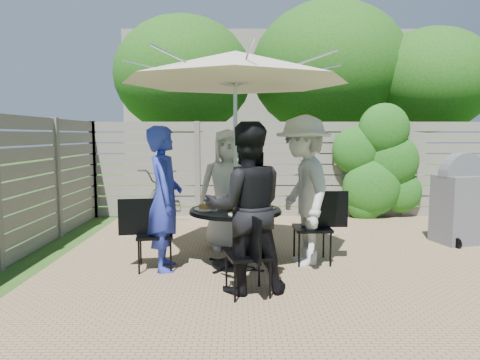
{
  "coord_description": "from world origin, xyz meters",
  "views": [
    {
      "loc": [
        -1.2,
        -5.2,
        1.58
      ],
      "look_at": [
        -1.19,
        0.03,
        1.04
      ],
      "focal_mm": 32.0,
      "sensor_mm": 36.0,
      "label": 1
    }
  ],
  "objects_px": {
    "patio_table": "(235,227)",
    "person_left": "(165,199)",
    "chair_back": "(227,227)",
    "chair_front": "(248,272)",
    "plate_extra": "(255,211)",
    "plate_front": "(240,212)",
    "plate_right": "(265,206)",
    "syrup_jug": "(230,202)",
    "bbq_grill": "(460,203)",
    "glass_back": "(225,200)",
    "glass_front": "(247,207)",
    "plate_back": "(232,202)",
    "umbrella": "(235,67)",
    "chair_left": "(154,249)",
    "chair_right": "(313,242)",
    "glass_left": "(214,205)",
    "plate_left": "(205,208)",
    "bicycle": "(164,194)",
    "person_back": "(228,190)",
    "coffee_cup": "(241,201)",
    "person_right": "(303,191)"
  },
  "relations": [
    {
      "from": "patio_table",
      "to": "person_left",
      "type": "relative_size",
      "value": 0.72
    },
    {
      "from": "chair_back",
      "to": "chair_front",
      "type": "relative_size",
      "value": 1.11
    },
    {
      "from": "plate_extra",
      "to": "person_left",
      "type": "bearing_deg",
      "value": 171.16
    },
    {
      "from": "plate_front",
      "to": "plate_right",
      "type": "height_order",
      "value": "same"
    },
    {
      "from": "syrup_jug",
      "to": "bbq_grill",
      "type": "relative_size",
      "value": 0.12
    },
    {
      "from": "plate_front",
      "to": "syrup_jug",
      "type": "bearing_deg",
      "value": 106.03
    },
    {
      "from": "glass_back",
      "to": "glass_front",
      "type": "relative_size",
      "value": 1.0
    },
    {
      "from": "plate_back",
      "to": "person_left",
      "type": "bearing_deg",
      "value": -148.85
    },
    {
      "from": "patio_table",
      "to": "umbrella",
      "type": "bearing_deg",
      "value": -159.44
    },
    {
      "from": "chair_left",
      "to": "chair_right",
      "type": "height_order",
      "value": "chair_right"
    },
    {
      "from": "glass_front",
      "to": "chair_front",
      "type": "bearing_deg",
      "value": -90.62
    },
    {
      "from": "glass_left",
      "to": "person_left",
      "type": "bearing_deg",
      "value": 177.29
    },
    {
      "from": "bbq_grill",
      "to": "plate_right",
      "type": "bearing_deg",
      "value": -174.84
    },
    {
      "from": "person_left",
      "to": "chair_right",
      "type": "bearing_deg",
      "value": -90.05
    },
    {
      "from": "glass_back",
      "to": "umbrella",
      "type": "bearing_deg",
      "value": -60.29
    },
    {
      "from": "chair_back",
      "to": "person_left",
      "type": "xyz_separation_m",
      "value": [
        -0.69,
        -1.07,
        0.57
      ]
    },
    {
      "from": "glass_left",
      "to": "syrup_jug",
      "type": "height_order",
      "value": "syrup_jug"
    },
    {
      "from": "umbrella",
      "to": "glass_back",
      "type": "relative_size",
      "value": 21.13
    },
    {
      "from": "chair_left",
      "to": "plate_left",
      "type": "bearing_deg",
      "value": -1.81
    },
    {
      "from": "plate_front",
      "to": "plate_right",
      "type": "relative_size",
      "value": 1.0
    },
    {
      "from": "syrup_jug",
      "to": "umbrella",
      "type": "bearing_deg",
      "value": -32.1
    },
    {
      "from": "bicycle",
      "to": "person_back",
      "type": "bearing_deg",
      "value": -54.43
    },
    {
      "from": "chair_left",
      "to": "plate_front",
      "type": "distance_m",
      "value": 1.13
    },
    {
      "from": "chair_front",
      "to": "glass_left",
      "type": "height_order",
      "value": "glass_left"
    },
    {
      "from": "chair_back",
      "to": "plate_right",
      "type": "height_order",
      "value": "chair_back"
    },
    {
      "from": "person_back",
      "to": "coffee_cup",
      "type": "relative_size",
      "value": 13.93
    },
    {
      "from": "plate_back",
      "to": "glass_left",
      "type": "distance_m",
      "value": 0.53
    },
    {
      "from": "plate_back",
      "to": "plate_left",
      "type": "height_order",
      "value": "same"
    },
    {
      "from": "umbrella",
      "to": "chair_left",
      "type": "bearing_deg",
      "value": -172.27
    },
    {
      "from": "person_back",
      "to": "plate_right",
      "type": "xyz_separation_m",
      "value": [
        0.47,
        -0.77,
        -0.1
      ]
    },
    {
      "from": "plate_back",
      "to": "plate_left",
      "type": "relative_size",
      "value": 1.0
    },
    {
      "from": "chair_left",
      "to": "glass_front",
      "type": "bearing_deg",
      "value": -15.48
    },
    {
      "from": "plate_back",
      "to": "person_back",
      "type": "bearing_deg",
      "value": 97.71
    },
    {
      "from": "person_right",
      "to": "glass_back",
      "type": "xyz_separation_m",
      "value": [
        -0.96,
        0.13,
        -0.13
      ]
    },
    {
      "from": "plate_extra",
      "to": "person_back",
      "type": "bearing_deg",
      "value": 106.76
    },
    {
      "from": "chair_back",
      "to": "patio_table",
      "type": "bearing_deg",
      "value": -0.82
    },
    {
      "from": "plate_back",
      "to": "plate_front",
      "type": "height_order",
      "value": "same"
    },
    {
      "from": "syrup_jug",
      "to": "coffee_cup",
      "type": "bearing_deg",
      "value": 54.44
    },
    {
      "from": "glass_left",
      "to": "coffee_cup",
      "type": "bearing_deg",
      "value": 49.8
    },
    {
      "from": "glass_back",
      "to": "bbq_grill",
      "type": "xyz_separation_m",
      "value": [
        3.4,
        0.86,
        -0.17
      ]
    },
    {
      "from": "person_left",
      "to": "bicycle",
      "type": "xyz_separation_m",
      "value": [
        -0.51,
        2.88,
        -0.34
      ]
    },
    {
      "from": "person_back",
      "to": "person_left",
      "type": "xyz_separation_m",
      "value": [
        -0.71,
        -0.93,
        0.01
      ]
    },
    {
      "from": "bbq_grill",
      "to": "bicycle",
      "type": "bearing_deg",
      "value": 145.29
    },
    {
      "from": "glass_front",
      "to": "syrup_jug",
      "type": "xyz_separation_m",
      "value": [
        -0.2,
        0.28,
        0.01
      ]
    },
    {
      "from": "person_right",
      "to": "bicycle",
      "type": "height_order",
      "value": "person_right"
    },
    {
      "from": "chair_front",
      "to": "person_right",
      "type": "distance_m",
      "value": 1.43
    },
    {
      "from": "glass_front",
      "to": "chair_back",
      "type": "bearing_deg",
      "value": 102.61
    },
    {
      "from": "plate_front",
      "to": "chair_back",
      "type": "bearing_deg",
      "value": 97.72
    },
    {
      "from": "person_right",
      "to": "plate_extra",
      "type": "xyz_separation_m",
      "value": [
        -0.6,
        -0.38,
        -0.18
      ]
    },
    {
      "from": "umbrella",
      "to": "plate_right",
      "type": "height_order",
      "value": "umbrella"
    }
  ]
}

